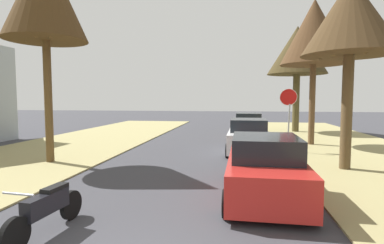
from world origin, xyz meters
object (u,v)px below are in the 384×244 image
object	(u,v)px
street_tree_right_mid_a	(350,18)
parked_sedan_white	(248,137)
street_tree_right_far	(297,51)
parked_sedan_tan	(248,125)
parked_motorcycle	(47,208)
parked_sedan_red	(265,168)
stop_sign_far	(288,106)
street_tree_right_mid_b	(314,33)

from	to	relation	value
street_tree_right_mid_a	parked_sedan_white	bearing A→B (deg)	135.25
street_tree_right_far	parked_sedan_tan	distance (m)	7.18
parked_sedan_tan	parked_motorcycle	xyz separation A→B (m)	(-4.22, -15.66, -0.24)
street_tree_right_mid_a	parked_sedan_red	size ratio (longest dim) A/B	1.48
parked_motorcycle	street_tree_right_mid_a	bearing A→B (deg)	40.58
parked_sedan_tan	parked_motorcycle	world-z (taller)	parked_sedan_tan
street_tree_right_mid_a	parked_motorcycle	size ratio (longest dim) A/B	3.21
street_tree_right_mid_a	parked_sedan_tan	xyz separation A→B (m)	(-3.02, 9.46, -4.52)
street_tree_right_far	stop_sign_far	bearing A→B (deg)	-102.53
street_tree_right_mid_a	parked_sedan_tan	size ratio (longest dim) A/B	1.48
parked_sedan_red	parked_sedan_tan	size ratio (longest dim) A/B	1.00
street_tree_right_mid_b	parked_motorcycle	xyz separation A→B (m)	(-7.46, -12.09, -5.53)
parked_sedan_white	parked_motorcycle	size ratio (longest dim) A/B	2.16
street_tree_right_mid_a	parked_motorcycle	world-z (taller)	street_tree_right_mid_a
street_tree_right_far	parked_sedan_white	size ratio (longest dim) A/B	1.77
parked_motorcycle	parked_sedan_white	bearing A→B (deg)	67.01
street_tree_right_mid_a	street_tree_right_far	world-z (taller)	street_tree_right_far
street_tree_right_far	parked_sedan_tan	bearing A→B (deg)	-139.44
parked_sedan_red	parked_motorcycle	size ratio (longest dim) A/B	2.16
stop_sign_far	street_tree_right_far	xyz separation A→B (m)	(2.01, 9.03, 3.89)
parked_sedan_white	street_tree_right_mid_b	bearing A→B (deg)	37.67
stop_sign_far	parked_sedan_tan	world-z (taller)	stop_sign_far
street_tree_right_mid_a	parked_sedan_white	size ratio (longest dim) A/B	1.48
parked_sedan_white	street_tree_right_far	bearing A→B (deg)	67.56
street_tree_right_mid_b	parked_motorcycle	world-z (taller)	street_tree_right_mid_b
street_tree_right_mid_b	parked_sedan_red	world-z (taller)	street_tree_right_mid_b
stop_sign_far	street_tree_right_mid_a	world-z (taller)	street_tree_right_mid_a
parked_sedan_tan	street_tree_right_mid_b	bearing A→B (deg)	-47.80
stop_sign_far	parked_sedan_white	bearing A→B (deg)	-170.00
street_tree_right_mid_a	parked_motorcycle	bearing A→B (deg)	-139.42
parked_motorcycle	stop_sign_far	bearing A→B (deg)	59.02
street_tree_right_far	street_tree_right_mid_a	bearing A→B (deg)	-92.81
stop_sign_far	parked_sedan_red	xyz separation A→B (m)	(-1.68, -6.89, -1.45)
stop_sign_far	street_tree_right_mid_b	bearing A→B (deg)	55.61
parked_sedan_red	parked_motorcycle	distance (m)	5.07
parked_sedan_white	parked_motorcycle	distance (m)	10.24
parked_sedan_tan	stop_sign_far	bearing A→B (deg)	-74.57
parked_sedan_red	parked_sedan_tan	bearing A→B (deg)	89.81
street_tree_right_mid_b	street_tree_right_far	xyz separation A→B (m)	(0.40, 6.69, 0.06)
street_tree_right_mid_b	parked_sedan_white	bearing A→B (deg)	-142.33
street_tree_right_far	parked_sedan_white	bearing A→B (deg)	-112.44
street_tree_right_mid_a	street_tree_right_far	distance (m)	12.62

